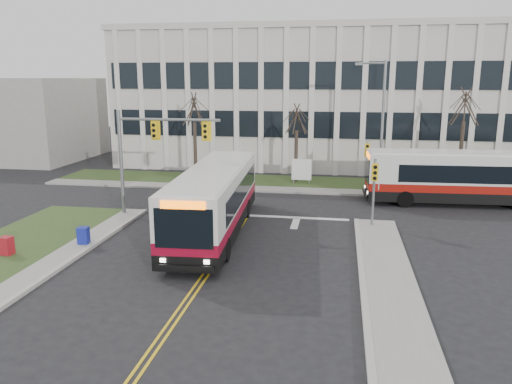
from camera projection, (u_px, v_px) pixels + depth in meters
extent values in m
plane|color=black|center=(212.00, 265.00, 21.80)|extent=(120.00, 120.00, 0.00)
cube|color=#9E9B93|center=(403.00, 334.00, 15.76)|extent=(2.00, 26.00, 0.14)
cube|color=#9E9B93|center=(334.00, 192.00, 35.59)|extent=(44.00, 1.60, 0.14)
cube|color=#33491F|center=(334.00, 184.00, 38.28)|extent=(44.00, 5.00, 0.12)
cube|color=silver|center=(338.00, 99.00, 48.50)|extent=(40.00, 16.00, 12.00)
cube|color=#9E9B93|center=(25.00, 119.00, 50.13)|extent=(12.00, 12.00, 8.00)
cylinder|color=slate|center=(121.00, 164.00, 29.22)|extent=(0.22, 0.22, 6.20)
cylinder|color=slate|center=(169.00, 120.00, 28.15)|extent=(6.00, 0.16, 0.16)
cube|color=yellow|center=(155.00, 130.00, 28.27)|extent=(0.34, 0.24, 0.92)
cube|color=yellow|center=(206.00, 131.00, 27.79)|extent=(0.34, 0.24, 0.92)
cylinder|color=slate|center=(373.00, 193.00, 26.94)|extent=(0.14, 0.14, 3.80)
cube|color=yellow|center=(375.00, 172.00, 26.48)|extent=(0.34, 0.24, 0.92)
cylinder|color=slate|center=(366.00, 167.00, 35.11)|extent=(0.14, 0.14, 3.80)
cube|color=yellow|center=(367.00, 150.00, 34.65)|extent=(0.34, 0.24, 0.92)
cylinder|color=slate|center=(382.00, 128.00, 35.02)|extent=(0.20, 0.20, 9.20)
cylinder|color=slate|center=(372.00, 63.00, 34.19)|extent=(1.80, 0.14, 0.14)
cube|color=slate|center=(359.00, 64.00, 34.35)|extent=(0.50, 0.25, 0.18)
cylinder|color=slate|center=(294.00, 178.00, 38.20)|extent=(0.08, 0.08, 1.00)
cylinder|color=slate|center=(309.00, 179.00, 38.01)|extent=(0.08, 0.08, 1.00)
cube|color=white|center=(302.00, 170.00, 37.95)|extent=(1.50, 0.12, 1.60)
cylinder|color=#42352B|center=(195.00, 151.00, 39.57)|extent=(0.28, 0.28, 4.62)
cylinder|color=#42352B|center=(296.00, 157.00, 38.52)|extent=(0.28, 0.28, 4.09)
cylinder|color=#42352B|center=(460.00, 156.00, 36.28)|extent=(0.28, 0.28, 4.95)
cube|color=navy|center=(84.00, 237.00, 24.17)|extent=(0.55, 0.51, 0.95)
cube|color=#A31520|center=(7.00, 247.00, 22.71)|extent=(0.55, 0.51, 0.95)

